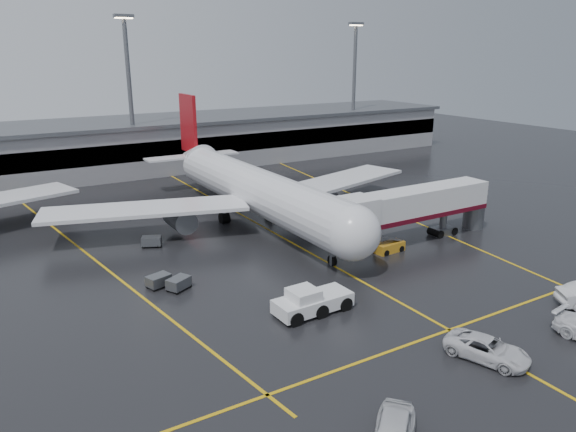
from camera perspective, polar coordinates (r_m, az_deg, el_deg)
ground at (r=58.34m, az=0.67°, el=-2.98°), size 220.00×220.00×0.00m
apron_line_centre at (r=58.34m, az=0.67°, el=-2.97°), size 0.25×90.00×0.02m
apron_line_stop at (r=42.83m, az=16.66°, el=-11.43°), size 60.00×0.25×0.02m
apron_line_left at (r=60.67m, az=-20.91°, el=-3.34°), size 9.99×69.35×0.02m
apron_line_right at (r=76.16m, az=8.26°, el=1.62°), size 7.57×69.64×0.02m
terminal at (r=100.11m, az=-14.02°, el=7.47°), size 122.00×19.00×8.60m
light_mast_mid at (r=91.97m, az=-16.37°, el=12.88°), size 3.00×1.20×25.45m
light_mast_right at (r=112.41m, az=6.99°, el=14.03°), size 3.00×1.20×25.45m
main_airliner at (r=65.22m, az=-3.81°, el=2.99°), size 48.80×45.60×14.10m
jet_bridge at (r=59.72m, az=13.51°, el=0.97°), size 19.90×3.40×6.05m
pushback_tractor at (r=43.24m, az=2.43°, el=-9.06°), size 6.47×2.92×2.28m
belt_loader at (r=56.97m, az=10.65°, el=-3.23°), size 3.38×1.76×2.08m
service_van_a at (r=39.58m, az=20.27°, el=-13.02°), size 4.25×6.10×1.55m
baggage_cart_a at (r=48.20m, az=-11.45°, el=-6.94°), size 2.38×2.10×1.12m
baggage_cart_b at (r=49.12m, az=-13.48°, el=-6.61°), size 2.30×1.84×1.12m
baggage_cart_c at (r=59.20m, az=-14.19°, el=-2.57°), size 2.36×2.02×1.12m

